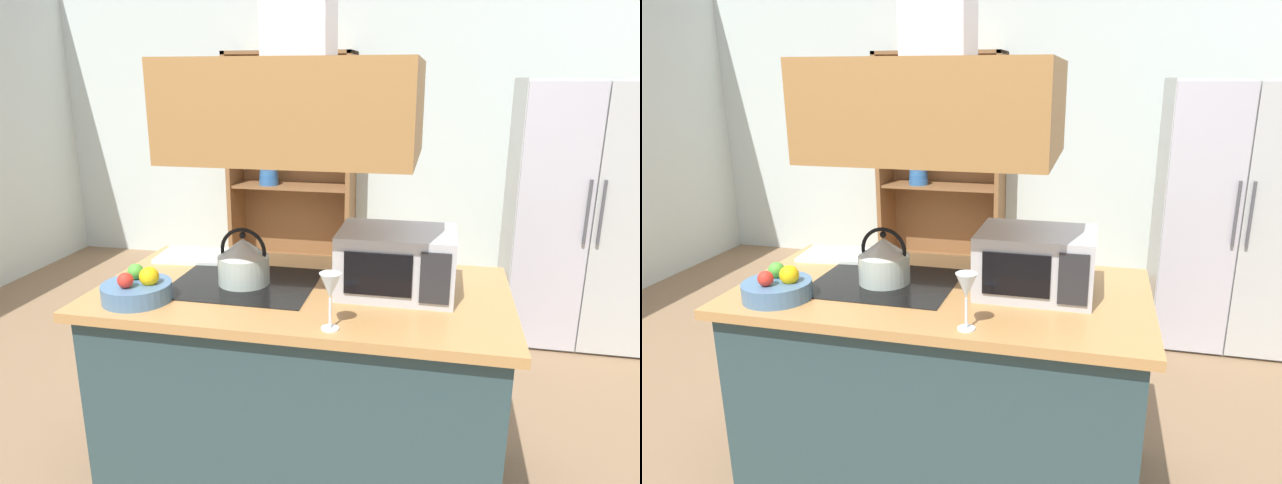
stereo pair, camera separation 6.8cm
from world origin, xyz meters
TOP-DOWN VIEW (x-y plane):
  - ground_plane at (0.00, 0.00)m, footprint 7.80×7.80m
  - wall_back at (0.00, 3.00)m, footprint 6.00×0.12m
  - kitchen_island at (0.20, -0.09)m, footprint 1.69×0.90m
  - range_hood at (0.20, -0.09)m, footprint 0.90×0.70m
  - refrigerator at (1.66, 1.77)m, footprint 0.90×0.78m
  - dish_cabinet at (-0.60, 2.79)m, footprint 1.14×0.40m
  - kettle at (-0.06, -0.09)m, footprint 0.22×0.22m
  - cutting_board at (-0.41, 0.21)m, footprint 0.36×0.27m
  - microwave at (0.58, -0.05)m, footprint 0.46×0.35m
  - wine_glass_on_counter at (0.39, -0.45)m, footprint 0.08×0.08m
  - fruit_bowl at (-0.40, -0.35)m, footprint 0.27×0.27m

SIDE VIEW (x-z plane):
  - ground_plane at x=0.00m, z-range 0.00..0.00m
  - kitchen_island at x=0.20m, z-range 0.00..0.90m
  - dish_cabinet at x=-0.60m, z-range -0.11..1.85m
  - refrigerator at x=1.66m, z-range 0.00..1.74m
  - cutting_board at x=-0.41m, z-range 0.90..0.92m
  - fruit_bowl at x=-0.40m, z-range 0.88..1.01m
  - kettle at x=-0.06m, z-range 0.88..1.12m
  - microwave at x=0.58m, z-range 0.90..1.16m
  - wine_glass_on_counter at x=0.39m, z-range 0.95..1.16m
  - wall_back at x=0.00m, z-range 0.00..2.70m
  - range_hood at x=0.20m, z-range 1.12..2.37m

